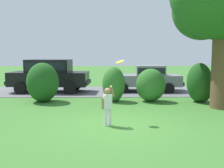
{
  "coord_description": "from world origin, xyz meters",
  "views": [
    {
      "loc": [
        -0.34,
        -8.3,
        2.28
      ],
      "look_at": [
        -0.17,
        1.94,
        1.1
      ],
      "focal_mm": 42.74,
      "sensor_mm": 36.0,
      "label": 1
    }
  ],
  "objects_px": {
    "parked_sedan": "(146,77)",
    "parked_suv": "(49,74)",
    "child_thrower": "(108,103)",
    "frisbee": "(120,62)"
  },
  "relations": [
    {
      "from": "parked_suv",
      "to": "child_thrower",
      "type": "height_order",
      "value": "parked_suv"
    },
    {
      "from": "parked_suv",
      "to": "frisbee",
      "type": "xyz_separation_m",
      "value": [
        3.83,
        -6.88,
        0.93
      ]
    },
    {
      "from": "child_thrower",
      "to": "parked_sedan",
      "type": "bearing_deg",
      "value": 73.19
    },
    {
      "from": "parked_suv",
      "to": "parked_sedan",
      "type": "bearing_deg",
      "value": 2.78
    },
    {
      "from": "parked_sedan",
      "to": "parked_suv",
      "type": "bearing_deg",
      "value": -177.22
    },
    {
      "from": "parked_suv",
      "to": "child_thrower",
      "type": "xyz_separation_m",
      "value": [
        3.43,
        -7.41,
        -0.36
      ]
    },
    {
      "from": "parked_sedan",
      "to": "child_thrower",
      "type": "bearing_deg",
      "value": -106.81
    },
    {
      "from": "parked_sedan",
      "to": "parked_suv",
      "type": "xyz_separation_m",
      "value": [
        -5.75,
        -0.28,
        0.23
      ]
    },
    {
      "from": "child_thrower",
      "to": "frisbee",
      "type": "height_order",
      "value": "frisbee"
    },
    {
      "from": "parked_sedan",
      "to": "frisbee",
      "type": "height_order",
      "value": "frisbee"
    }
  ]
}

